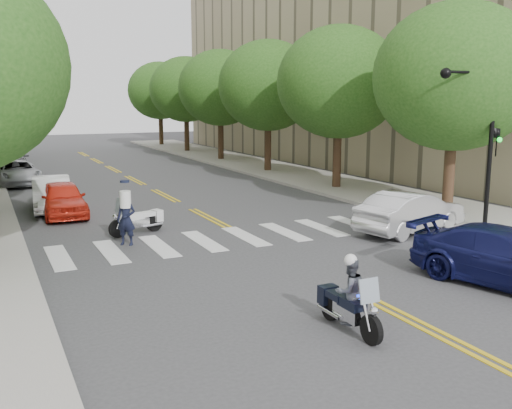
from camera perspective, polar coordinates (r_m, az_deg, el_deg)
ground at (r=14.48m, az=9.93°, el=-8.65°), size 140.00×140.00×0.00m
sidewalk_right at (r=37.72m, az=2.12°, el=3.42°), size 5.00×60.00×0.15m
building_right at (r=50.74m, az=17.39°, el=17.15°), size 26.00×44.00×22.00m
tree_r_0 at (r=24.01m, az=19.28°, el=11.93°), size 6.40×6.40×8.45m
tree_r_1 at (r=30.22m, az=8.29°, el=11.99°), size 6.40×6.40×8.45m
tree_r_2 at (r=37.12m, az=1.21°, el=11.79°), size 6.40×6.40×8.45m
tree_r_3 at (r=44.39m, az=-3.60°, el=11.56°), size 6.40×6.40×8.45m
tree_r_4 at (r=51.87m, az=-7.03°, el=11.35°), size 6.40×6.40×8.45m
tree_r_5 at (r=59.49m, az=-9.59°, el=11.16°), size 6.40×6.40×8.45m
traffic_signal_pole at (r=21.51m, az=21.67°, el=7.13°), size 2.82×0.42×6.00m
motorcycle_police at (r=11.98m, az=9.20°, el=-9.04°), size 0.68×2.02×1.64m
motorcycle_parked at (r=20.64m, az=-11.45°, el=-1.56°), size 2.07×0.93×1.37m
officer_standing at (r=19.02m, az=-12.85°, el=-1.44°), size 0.75×0.71×1.73m
convertible at (r=21.08m, az=15.19°, el=-0.71°), size 4.78×2.54×1.50m
sedan_blue at (r=15.91m, az=24.02°, el=-4.92°), size 3.44×5.43×1.47m
parked_car_a at (r=24.54m, az=-18.76°, el=0.55°), size 1.77×4.20×1.42m
parked_car_b at (r=25.98m, az=-19.76°, el=1.04°), size 1.85×4.48×1.44m
parked_car_c at (r=34.54m, az=-22.77°, el=2.96°), size 2.50×4.95×1.34m
parked_car_d at (r=35.81m, az=-22.89°, el=3.20°), size 2.14×4.76×1.35m
parked_car_e at (r=40.77m, az=-23.31°, el=4.03°), size 1.89×4.35×1.46m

